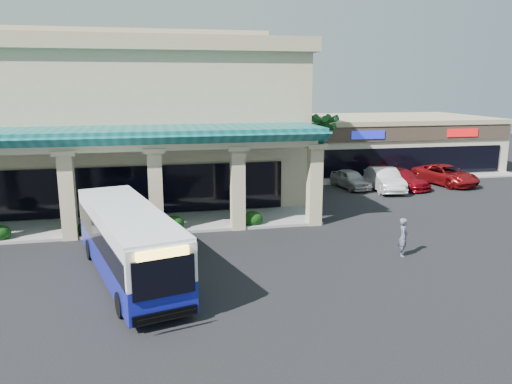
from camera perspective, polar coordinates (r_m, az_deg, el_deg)
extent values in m
plane|color=black|center=(23.33, -3.49, -8.00)|extent=(110.00, 110.00, 0.00)
imported|color=#555771|center=(24.83, 16.50, -4.97)|extent=(0.71, 0.81, 1.86)
imported|color=#A3A3A3|center=(39.90, 10.75, 1.48)|extent=(2.28, 4.49, 1.47)
imported|color=silver|center=(39.58, 14.49, 1.41)|extent=(2.52, 5.46, 1.73)
imported|color=maroon|center=(40.94, 16.13, 1.53)|extent=(3.84, 5.70, 1.53)
imported|color=maroon|center=(43.46, 20.82, 1.85)|extent=(3.90, 6.18, 1.59)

